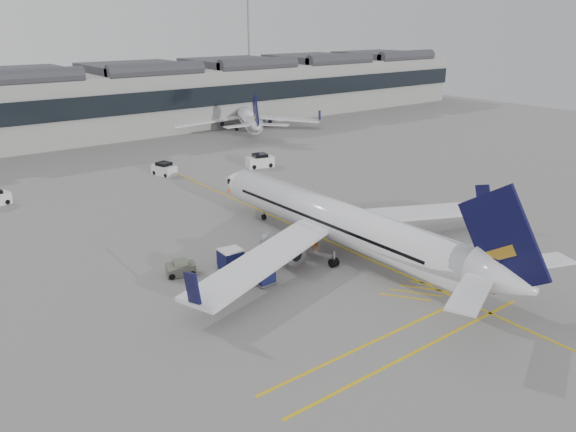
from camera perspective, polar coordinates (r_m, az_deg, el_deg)
ground at (r=44.83m, az=-1.03°, el=-7.47°), size 220.00×220.00×0.00m
terminal at (r=107.74m, az=-24.85°, el=10.08°), size 200.00×20.45×12.40m
apron_markings at (r=57.69m, az=1.04°, el=-1.17°), size 0.25×60.00×0.01m
airliner_main at (r=50.50m, az=5.40°, el=-0.69°), size 35.04×38.29×10.18m
airliner_far at (r=110.92m, az=-4.32°, el=10.09°), size 26.70×29.45×8.47m
belt_loader at (r=51.51m, az=-0.11°, el=-3.14°), size 4.48×2.22×1.77m
baggage_cart_a at (r=51.05m, az=0.74°, el=-2.91°), size 1.76×1.52×1.66m
baggage_cart_b at (r=48.46m, az=-6.23°, el=-4.26°), size 1.87×1.66×1.70m
baggage_cart_c at (r=45.30m, az=-2.40°, el=-5.96°), size 1.59×1.32×1.63m
baggage_cart_d at (r=47.61m, az=-5.80°, el=-4.45°), size 2.00×1.67×2.03m
ramp_agent_a at (r=51.97m, az=2.89°, el=-2.60°), size 0.71×0.63×1.64m
ramp_agent_b at (r=48.66m, az=0.95°, el=-4.18°), size 0.94×0.84×1.61m
pushback_tug at (r=47.83m, az=-10.84°, el=-5.26°), size 2.67×2.06×1.32m
safety_cone_nose at (r=69.76m, az=-6.01°, el=2.62°), size 0.39×0.39×0.54m
safety_cone_engine at (r=59.60m, az=8.66°, el=-0.44°), size 0.39×0.39×0.55m
service_van_mid at (r=78.99m, az=-12.46°, el=4.65°), size 2.61×3.83×1.80m
service_van_right at (r=81.56m, az=-2.86°, el=5.60°), size 4.15×2.72×1.96m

